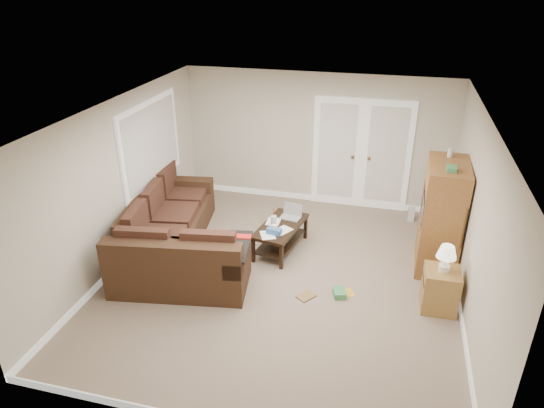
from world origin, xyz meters
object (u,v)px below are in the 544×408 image
(coffee_table, at_px, (281,236))
(tv_armoire, at_px, (441,216))
(side_cabinet, at_px, (441,286))
(sectional_sofa, at_px, (174,239))

(coffee_table, relative_size, tv_armoire, 0.67)
(tv_armoire, height_order, side_cabinet, tv_armoire)
(sectional_sofa, distance_m, side_cabinet, 3.95)
(coffee_table, xyz_separation_m, tv_armoire, (2.40, 0.16, 0.59))
(coffee_table, distance_m, side_cabinet, 2.59)
(coffee_table, relative_size, side_cabinet, 1.23)
(sectional_sofa, distance_m, tv_armoire, 4.06)
(sectional_sofa, distance_m, coffee_table, 1.70)
(coffee_table, height_order, side_cabinet, side_cabinet)
(coffee_table, xyz_separation_m, side_cabinet, (2.40, -0.96, 0.10))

